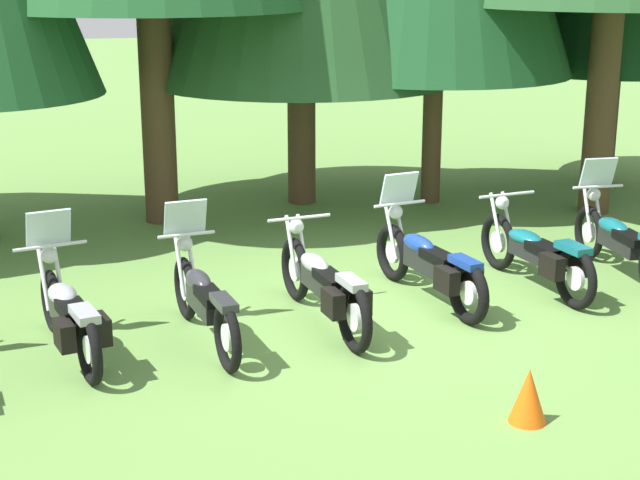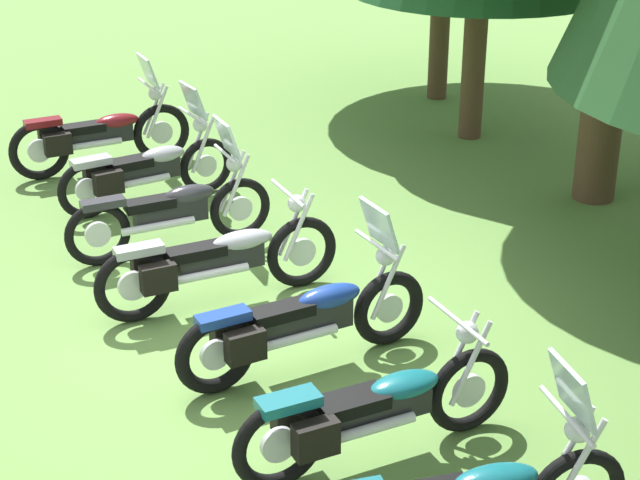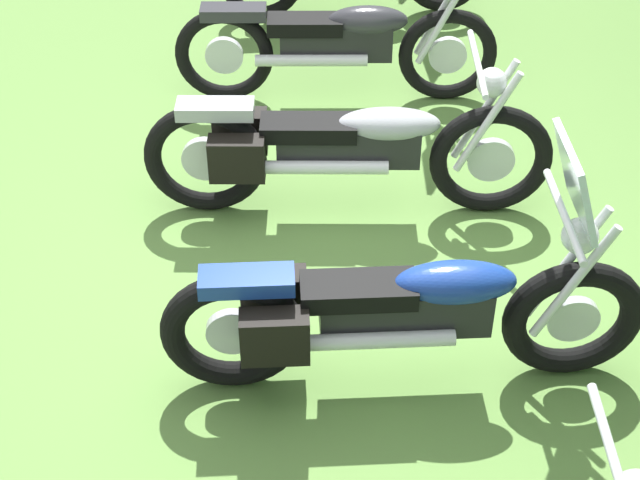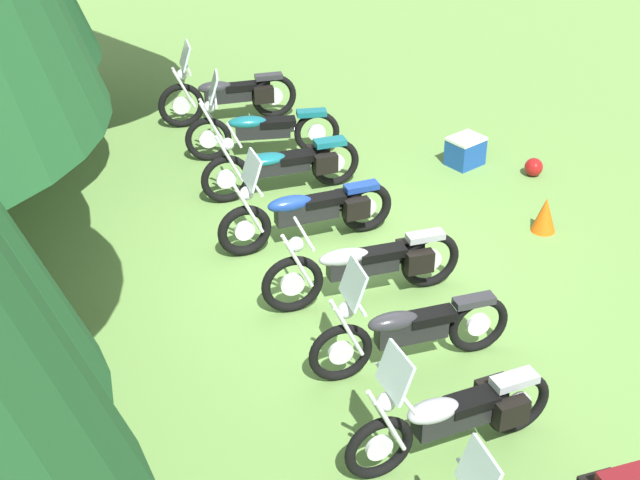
# 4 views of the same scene
# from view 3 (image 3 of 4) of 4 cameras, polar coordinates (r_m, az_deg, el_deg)

# --- Properties ---
(ground_plane) EXTENTS (80.00, 80.00, 0.00)m
(ground_plane) POSITION_cam_3_polar(r_m,az_deg,el_deg) (5.55, 2.07, -2.63)
(ground_plane) COLOR #608C42
(motorcycle_2) EXTENTS (0.64, 2.20, 1.35)m
(motorcycle_2) POSITION_cam_3_polar(r_m,az_deg,el_deg) (6.95, 1.25, 11.32)
(motorcycle_2) COLOR black
(motorcycle_2) RESTS_ON ground_plane
(motorcycle_3) EXTENTS (0.80, 2.38, 1.01)m
(motorcycle_3) POSITION_cam_3_polar(r_m,az_deg,el_deg) (5.83, 1.16, 5.32)
(motorcycle_3) COLOR black
(motorcycle_3) RESTS_ON ground_plane
(motorcycle_4) EXTENTS (0.85, 2.30, 1.36)m
(motorcycle_4) POSITION_cam_3_polar(r_m,az_deg,el_deg) (4.75, 4.56, -3.95)
(motorcycle_4) COLOR black
(motorcycle_4) RESTS_ON ground_plane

